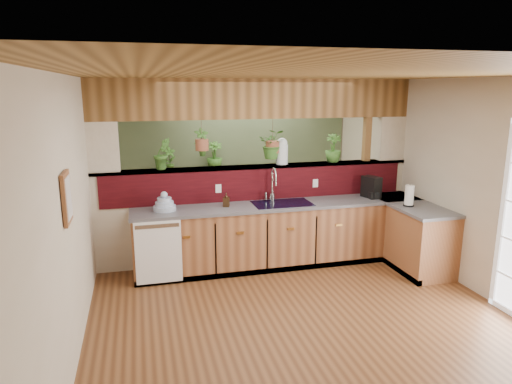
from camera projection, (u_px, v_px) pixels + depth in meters
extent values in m
cube|color=brown|center=(286.00, 295.00, 5.58)|extent=(4.60, 7.00, 0.01)
cube|color=brown|center=(290.00, 76.00, 5.00)|extent=(4.60, 7.00, 0.01)
cube|color=beige|center=(229.00, 152.00, 8.59)|extent=(4.60, 0.02, 2.60)
cube|color=beige|center=(77.00, 204.00, 4.73)|extent=(0.02, 7.00, 2.60)
cube|color=beige|center=(458.00, 182.00, 5.85)|extent=(0.02, 7.00, 2.60)
cube|color=beige|center=(258.00, 213.00, 6.70)|extent=(4.60, 0.15, 1.35)
cube|color=#38070C|center=(260.00, 184.00, 6.52)|extent=(4.40, 0.02, 0.45)
cube|color=brown|center=(258.00, 167.00, 6.55)|extent=(4.60, 0.21, 0.04)
cube|color=brown|center=(258.00, 99.00, 6.34)|extent=(4.60, 0.15, 0.55)
cube|color=beige|center=(103.00, 148.00, 5.96)|extent=(0.40, 0.15, 0.70)
cube|color=beige|center=(390.00, 140.00, 6.99)|extent=(0.40, 0.15, 0.70)
cube|color=brown|center=(365.00, 166.00, 6.98)|extent=(0.10, 0.10, 2.60)
cube|color=brown|center=(258.00, 167.00, 6.55)|extent=(4.60, 0.21, 0.04)
cube|color=brown|center=(258.00, 99.00, 6.34)|extent=(4.60, 0.15, 0.55)
cube|color=#566847|center=(229.00, 152.00, 8.57)|extent=(4.55, 0.02, 2.55)
cube|color=brown|center=(282.00, 235.00, 6.47)|extent=(4.10, 0.60, 0.86)
cube|color=#515156|center=(282.00, 205.00, 6.37)|extent=(4.14, 0.64, 0.04)
cube|color=brown|center=(408.00, 235.00, 6.48)|extent=(0.60, 1.48, 0.86)
cube|color=#515156|center=(411.00, 204.00, 6.38)|extent=(0.64, 1.52, 0.04)
cube|color=brown|center=(392.00, 226.00, 6.89)|extent=(0.60, 0.60, 0.86)
cube|color=#515156|center=(394.00, 197.00, 6.79)|extent=(0.64, 0.64, 0.04)
cube|color=black|center=(287.00, 268.00, 6.30)|extent=(4.10, 0.06, 0.08)
cube|color=black|center=(390.00, 263.00, 6.50)|extent=(0.06, 1.48, 0.08)
cube|color=white|center=(159.00, 252.00, 5.74)|extent=(0.58, 0.02, 0.82)
cube|color=#B7B7B2|center=(157.00, 226.00, 5.65)|extent=(0.54, 0.01, 0.05)
cube|color=black|center=(282.00, 204.00, 6.36)|extent=(0.82, 0.50, 0.03)
cube|color=black|center=(269.00, 211.00, 6.34)|extent=(0.34, 0.40, 0.16)
cube|color=black|center=(295.00, 209.00, 6.43)|extent=(0.34, 0.40, 0.16)
cube|color=brown|center=(67.00, 198.00, 3.92)|extent=(0.03, 0.35, 0.45)
cube|color=silver|center=(68.00, 198.00, 3.93)|extent=(0.01, 0.27, 0.37)
cylinder|color=#B7B7B2|center=(272.00, 197.00, 6.52)|extent=(0.07, 0.07, 0.10)
cylinder|color=#B7B7B2|center=(272.00, 184.00, 6.47)|extent=(0.03, 0.03, 0.29)
torus|color=#B7B7B2|center=(274.00, 175.00, 6.37)|extent=(0.21, 0.04, 0.21)
cylinder|color=#B7B7B2|center=(276.00, 181.00, 6.30)|extent=(0.03, 0.03, 0.13)
cylinder|color=#B7B7B2|center=(266.00, 196.00, 6.49)|extent=(0.03, 0.03, 0.10)
cylinder|color=#A4B5D4|center=(165.00, 208.00, 5.99)|extent=(0.29, 0.29, 0.06)
cylinder|color=#A4B5D4|center=(164.00, 204.00, 5.97)|extent=(0.24, 0.24, 0.06)
cylinder|color=#A4B5D4|center=(164.00, 200.00, 5.96)|extent=(0.18, 0.18, 0.06)
sphere|color=#A4B5D4|center=(164.00, 195.00, 5.95)|extent=(0.09, 0.09, 0.09)
imported|color=#372414|center=(226.00, 200.00, 6.17)|extent=(0.11, 0.11, 0.19)
cube|color=black|center=(371.00, 187.00, 6.68)|extent=(0.17, 0.27, 0.31)
cube|color=black|center=(374.00, 195.00, 6.61)|extent=(0.15, 0.10, 0.10)
cylinder|color=silver|center=(373.00, 192.00, 6.63)|extent=(0.08, 0.08, 0.08)
cylinder|color=black|center=(409.00, 205.00, 6.22)|extent=(0.14, 0.14, 0.02)
cylinder|color=#B7B7B2|center=(409.00, 195.00, 6.19)|extent=(0.02, 0.02, 0.31)
cylinder|color=white|center=(409.00, 195.00, 6.19)|extent=(0.12, 0.12, 0.27)
cylinder|color=silver|center=(282.00, 154.00, 6.60)|extent=(0.17, 0.17, 0.29)
sphere|color=silver|center=(282.00, 143.00, 6.56)|extent=(0.15, 0.15, 0.15)
imported|color=#346422|center=(162.00, 154.00, 6.17)|extent=(0.29, 0.26, 0.43)
imported|color=#346422|center=(333.00, 148.00, 6.78)|extent=(0.28, 0.28, 0.42)
cylinder|color=brown|center=(202.00, 130.00, 6.23)|extent=(0.01, 0.01, 0.28)
cylinder|color=brown|center=(202.00, 145.00, 6.28)|extent=(0.18, 0.18, 0.16)
imported|color=#346422|center=(201.00, 128.00, 6.22)|extent=(0.22, 0.16, 0.39)
cylinder|color=brown|center=(273.00, 131.00, 6.49)|extent=(0.01, 0.01, 0.34)
cylinder|color=brown|center=(272.00, 147.00, 6.54)|extent=(0.20, 0.20, 0.17)
imported|color=#346422|center=(273.00, 129.00, 6.48)|extent=(0.47, 0.44, 0.42)
cube|color=black|center=(201.00, 198.00, 8.39)|extent=(1.60, 0.67, 1.04)
imported|color=#346422|center=(170.00, 159.00, 8.10)|extent=(0.27, 0.22, 0.44)
imported|color=#346422|center=(214.00, 156.00, 8.28)|extent=(0.31, 0.31, 0.51)
imported|color=#346422|center=(292.00, 206.00, 8.30)|extent=(0.83, 0.78, 0.74)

